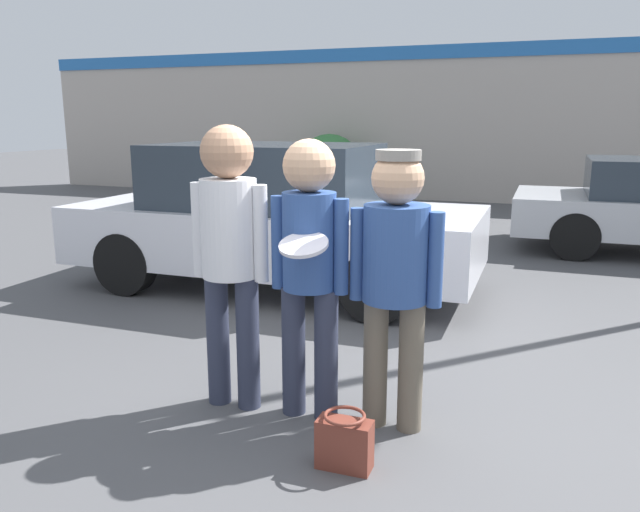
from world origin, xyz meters
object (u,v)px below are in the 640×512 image
(person_middle_with_frisbee, at_px, (309,256))
(parked_car_near, at_px, (272,218))
(person_left, at_px, (230,241))
(shrub, at_px, (329,168))
(handbag, at_px, (344,442))
(person_right, at_px, (396,265))

(person_middle_with_frisbee, height_order, parked_car_near, person_middle_with_frisbee)
(person_left, bearing_deg, shrub, 105.78)
(handbag, bearing_deg, parked_car_near, 120.13)
(handbag, bearing_deg, person_right, 77.01)
(person_right, distance_m, parked_car_near, 3.44)
(shrub, relative_size, handbag, 4.82)
(shrub, bearing_deg, handbag, -70.38)
(person_middle_with_frisbee, height_order, shrub, person_middle_with_frisbee)
(parked_car_near, bearing_deg, person_right, -53.34)
(person_left, xyz_separation_m, handbag, (0.93, -0.50, -0.96))
(person_middle_with_frisbee, relative_size, person_right, 1.03)
(person_middle_with_frisbee, xyz_separation_m, person_right, (0.53, 0.04, -0.02))
(person_right, bearing_deg, person_left, -176.76)
(person_left, relative_size, shrub, 1.20)
(parked_car_near, relative_size, handbag, 14.16)
(person_left, xyz_separation_m, shrub, (-2.88, 10.21, -0.35))
(person_right, bearing_deg, parked_car_near, 126.66)
(person_right, distance_m, handbag, 1.05)
(person_left, distance_m, person_right, 1.06)
(shrub, distance_m, handbag, 11.38)
(person_left, height_order, person_right, person_left)
(parked_car_near, xyz_separation_m, handbag, (1.92, -3.31, -0.64))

